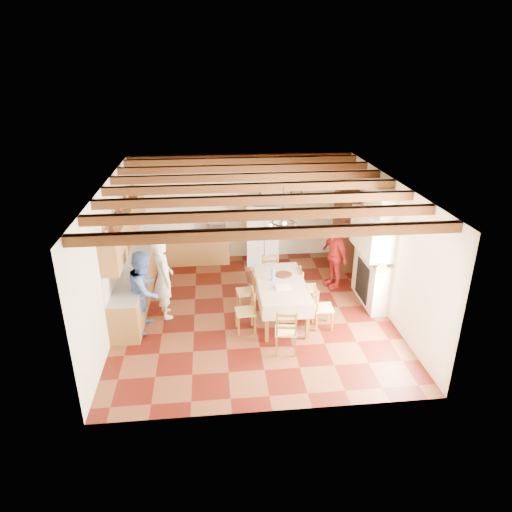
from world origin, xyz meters
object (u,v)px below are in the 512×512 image
(refrigerator, at_px, (263,234))
(chair_end_far, at_px, (272,275))
(hutch, at_px, (345,227))
(chair_end_near, at_px, (286,330))
(chair_right_far, at_px, (308,287))
(microwave, at_px, (216,227))
(chair_right_near, at_px, (323,307))
(person_woman_blue, at_px, (145,290))
(chair_left_near, at_px, (245,311))
(chair_left_far, at_px, (246,291))
(person_woman_red, at_px, (334,256))
(dining_table, at_px, (281,286))
(person_man, at_px, (163,278))

(refrigerator, relative_size, chair_end_far, 1.81)
(hutch, relative_size, chair_end_near, 2.31)
(chair_right_far, distance_m, microwave, 3.51)
(chair_right_near, distance_m, person_woman_blue, 3.77)
(chair_right_near, xyz_separation_m, microwave, (-2.16, 3.74, 0.56))
(chair_right_far, height_order, microwave, microwave)
(chair_left_near, xyz_separation_m, chair_left_far, (0.08, 0.89, 0.00))
(hutch, bearing_deg, refrigerator, 175.85)
(hutch, distance_m, person_woman_blue, 5.77)
(chair_end_far, distance_m, person_woman_red, 1.66)
(dining_table, relative_size, chair_end_far, 2.11)
(chair_right_near, xyz_separation_m, chair_right_far, (-0.13, 0.92, 0.00))
(dining_table, xyz_separation_m, chair_right_near, (0.84, -0.46, -0.32))
(chair_end_near, bearing_deg, person_woman_red, -112.87)
(chair_left_near, bearing_deg, person_woman_red, 124.43)
(chair_left_near, height_order, person_woman_red, person_woman_red)
(chair_right_near, distance_m, chair_right_far, 0.93)
(refrigerator, height_order, chair_right_far, refrigerator)
(chair_left_far, bearing_deg, person_man, -94.48)
(hutch, relative_size, microwave, 4.30)
(chair_right_near, height_order, chair_end_near, same)
(chair_right_far, bearing_deg, chair_right_near, -170.22)
(refrigerator, distance_m, chair_left_far, 2.75)
(person_man, relative_size, microwave, 3.58)
(chair_right_near, distance_m, person_man, 3.52)
(person_woman_blue, distance_m, microwave, 3.72)
(chair_right_far, bearing_deg, person_man, 92.84)
(dining_table, relative_size, chair_right_near, 2.11)
(chair_left_far, relative_size, person_woman_red, 0.58)
(hutch, xyz_separation_m, chair_right_far, (-1.46, -2.22, -0.63))
(chair_left_near, relative_size, person_man, 0.52)
(chair_end_near, relative_size, person_man, 0.52)
(person_man, bearing_deg, chair_end_near, -141.09)
(person_woman_red, bearing_deg, chair_left_near, -70.04)
(chair_end_far, bearing_deg, chair_left_near, -125.22)
(hutch, distance_m, person_woman_red, 1.43)
(hutch, relative_size, person_woman_blue, 1.26)
(chair_left_far, distance_m, person_woman_blue, 2.25)
(hutch, xyz_separation_m, chair_right_near, (-1.33, -3.15, -0.63))
(dining_table, relative_size, chair_right_far, 2.11)
(chair_left_near, relative_size, chair_right_far, 1.00)
(microwave, bearing_deg, chair_right_near, -55.69)
(hutch, xyz_separation_m, person_woman_blue, (-5.06, -2.77, -0.23))
(chair_end_far, distance_m, microwave, 2.52)
(chair_left_far, xyz_separation_m, chair_right_far, (1.44, 0.03, 0.00))
(chair_left_near, bearing_deg, chair_right_near, 85.86)
(chair_left_near, xyz_separation_m, person_woman_red, (2.38, 1.87, 0.35))
(hutch, relative_size, chair_end_far, 2.31)
(chair_left_near, bearing_deg, person_woman_blue, -103.83)
(hutch, relative_size, chair_right_near, 2.31)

